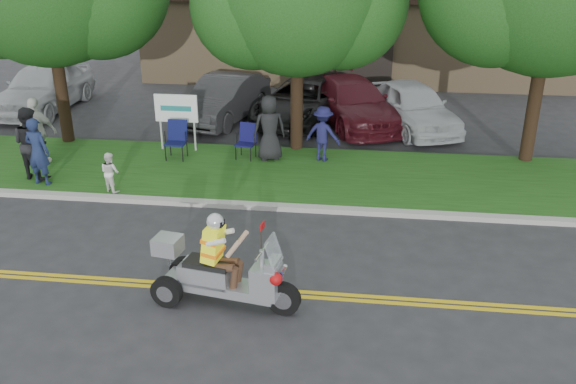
# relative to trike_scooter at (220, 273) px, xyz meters

# --- Properties ---
(ground) EXTENTS (120.00, 120.00, 0.00)m
(ground) POSITION_rel_trike_scooter_xyz_m (-0.07, 0.93, -0.60)
(ground) COLOR #28282B
(ground) RESTS_ON ground
(centerline_near) EXTENTS (60.00, 0.10, 0.01)m
(centerline_near) POSITION_rel_trike_scooter_xyz_m (-0.07, 0.35, -0.60)
(centerline_near) COLOR gold
(centerline_near) RESTS_ON ground
(centerline_far) EXTENTS (60.00, 0.10, 0.01)m
(centerline_far) POSITION_rel_trike_scooter_xyz_m (-0.07, 0.51, -0.60)
(centerline_far) COLOR gold
(centerline_far) RESTS_ON ground
(curb) EXTENTS (60.00, 0.25, 0.12)m
(curb) POSITION_rel_trike_scooter_xyz_m (-0.07, 3.98, -0.54)
(curb) COLOR #A8A89E
(curb) RESTS_ON ground
(grass_verge) EXTENTS (60.00, 4.00, 0.10)m
(grass_verge) POSITION_rel_trike_scooter_xyz_m (-0.07, 6.13, -0.55)
(grass_verge) COLOR #1C4713
(grass_verge) RESTS_ON ground
(commercial_building) EXTENTS (18.00, 8.20, 4.00)m
(commercial_building) POSITION_rel_trike_scooter_xyz_m (1.93, 19.91, 1.41)
(commercial_building) COLOR #9E7F5B
(commercial_building) RESTS_ON ground
(business_sign) EXTENTS (1.25, 0.06, 1.75)m
(business_sign) POSITION_rel_trike_scooter_xyz_m (-2.97, 7.53, 0.65)
(business_sign) COLOR silver
(business_sign) RESTS_ON ground
(trike_scooter) EXTENTS (2.64, 1.06, 1.73)m
(trike_scooter) POSITION_rel_trike_scooter_xyz_m (0.00, 0.00, 0.00)
(trike_scooter) COLOR black
(trike_scooter) RESTS_ON ground
(lawn_chair_a) EXTENTS (0.56, 0.58, 1.06)m
(lawn_chair_a) POSITION_rel_trike_scooter_xyz_m (-2.81, 6.90, 0.10)
(lawn_chair_a) COLOR black
(lawn_chair_a) RESTS_ON grass_verge
(lawn_chair_b) EXTENTS (0.60, 0.61, 0.97)m
(lawn_chair_b) POSITION_rel_trike_scooter_xyz_m (-0.86, 7.15, 0.05)
(lawn_chair_b) COLOR black
(lawn_chair_b) RESTS_ON grass_verge
(spectator_adult_left) EXTENTS (0.68, 0.50, 1.72)m
(spectator_adult_left) POSITION_rel_trike_scooter_xyz_m (-5.66, 4.57, 0.36)
(spectator_adult_left) COLOR #192448
(spectator_adult_left) RESTS_ON grass_verge
(spectator_adult_mid) EXTENTS (1.09, 0.97, 1.87)m
(spectator_adult_mid) POSITION_rel_trike_scooter_xyz_m (-6.04, 4.95, 0.44)
(spectator_adult_mid) COLOR black
(spectator_adult_mid) RESTS_ON grass_verge
(spectator_adult_right) EXTENTS (1.08, 0.46, 1.84)m
(spectator_adult_right) POSITION_rel_trike_scooter_xyz_m (-6.38, 5.96, 0.42)
(spectator_adult_right) COLOR silver
(spectator_adult_right) RESTS_ON grass_verge
(spectator_chair_a) EXTENTS (1.12, 0.85, 1.53)m
(spectator_chair_a) POSITION_rel_trike_scooter_xyz_m (1.27, 7.18, 0.27)
(spectator_chair_a) COLOR #1A1A48
(spectator_chair_a) RESTS_ON grass_verge
(spectator_chair_b) EXTENTS (1.03, 0.84, 1.83)m
(spectator_chair_b) POSITION_rel_trike_scooter_xyz_m (-0.20, 7.06, 0.42)
(spectator_chair_b) COLOR black
(spectator_chair_b) RESTS_ON grass_verge
(child_right) EXTENTS (0.60, 0.56, 1.00)m
(child_right) POSITION_rel_trike_scooter_xyz_m (-3.73, 4.33, -0.00)
(child_right) COLOR white
(child_right) RESTS_ON grass_verge
(parked_car_far_left) EXTENTS (2.06, 5.06, 1.72)m
(parked_car_far_left) POSITION_rel_trike_scooter_xyz_m (-9.07, 11.43, 0.26)
(parked_car_far_left) COLOR #A7AAAF
(parked_car_far_left) RESTS_ON ground
(parked_car_left) EXTENTS (2.61, 4.82, 1.51)m
(parked_car_left) POSITION_rel_trike_scooter_xyz_m (-2.36, 10.97, 0.15)
(parked_car_left) COLOR #2D2D2F
(parked_car_left) RESTS_ON ground
(parked_car_mid) EXTENTS (3.64, 5.53, 1.41)m
(parked_car_mid) POSITION_rel_trike_scooter_xyz_m (0.32, 11.26, 0.10)
(parked_car_mid) COLOR black
(parked_car_mid) RESTS_ON ground
(parked_car_right) EXTENTS (3.90, 5.51, 1.48)m
(parked_car_right) POSITION_rel_trike_scooter_xyz_m (1.97, 11.12, 0.14)
(parked_car_right) COLOR #49111A
(parked_car_right) RESTS_ON ground
(parked_car_far_right) EXTENTS (3.35, 4.89, 1.55)m
(parked_car_far_right) POSITION_rel_trike_scooter_xyz_m (3.93, 10.74, 0.17)
(parked_car_far_right) COLOR silver
(parked_car_far_right) RESTS_ON ground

